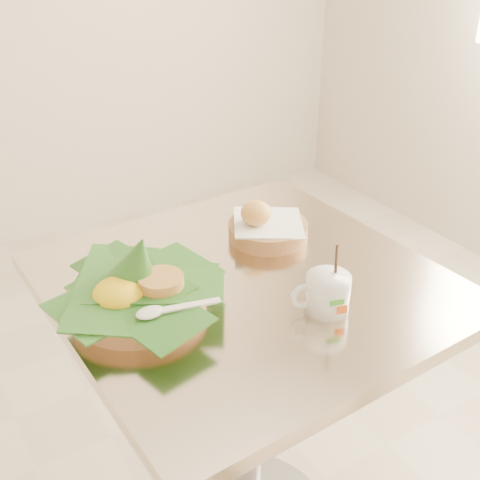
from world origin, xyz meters
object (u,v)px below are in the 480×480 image
cafe_table (247,368)px  rice_basket (137,289)px  coffee_mug (327,292)px  bread_basket (266,227)px

cafe_table → rice_basket: 0.34m
coffee_mug → rice_basket: bearing=147.9°
rice_basket → bread_basket: bearing=16.5°
cafe_table → bread_basket: 0.30m
cafe_table → rice_basket: (-0.21, 0.02, 0.26)m
bread_basket → coffee_mug: bearing=-101.5°
cafe_table → bread_basket: size_ratio=3.78×
rice_basket → coffee_mug: (0.28, -0.18, -0.00)m
rice_basket → bread_basket: 0.35m
coffee_mug → cafe_table: bearing=113.5°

